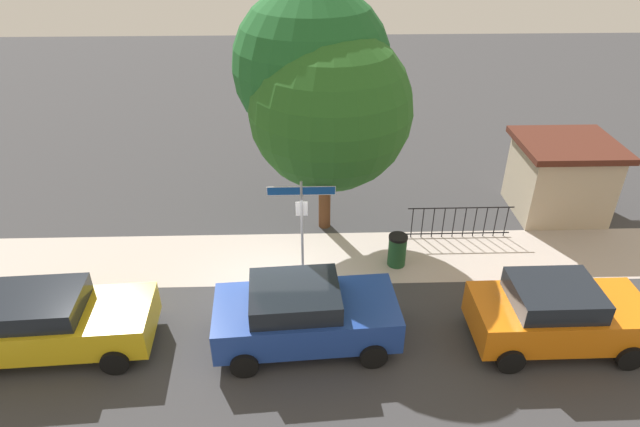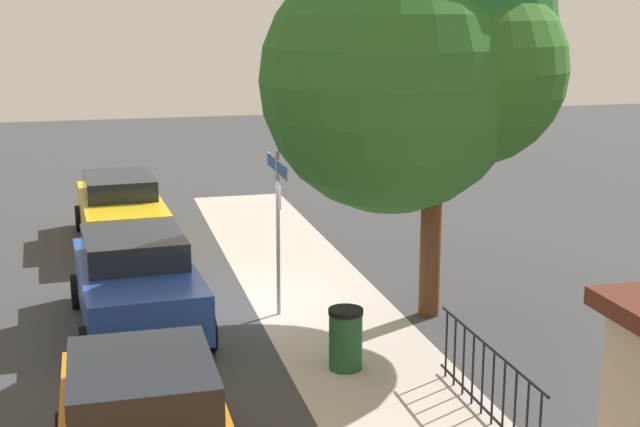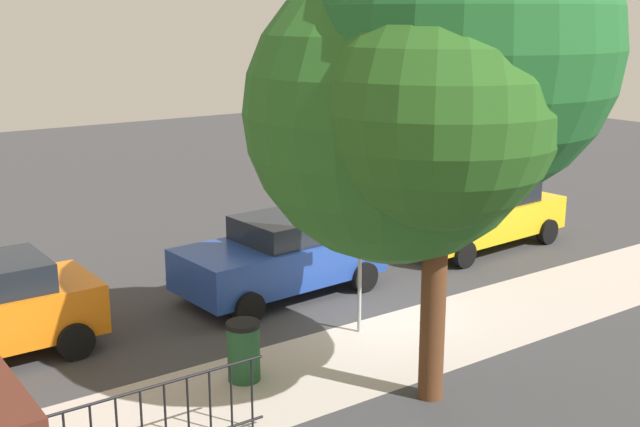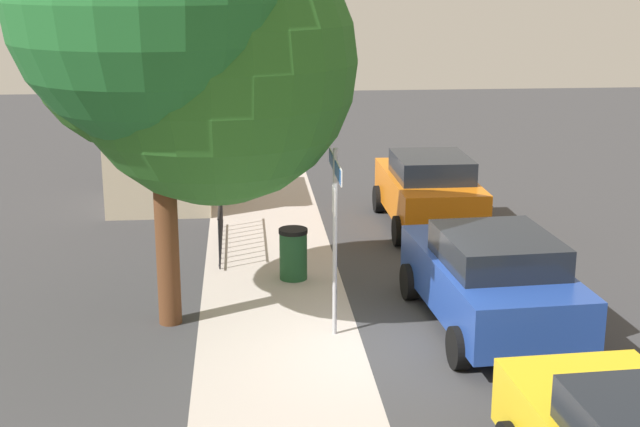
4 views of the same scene
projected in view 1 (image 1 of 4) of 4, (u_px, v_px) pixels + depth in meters
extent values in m
plane|color=#38383A|center=(282.00, 285.00, 14.97)|extent=(60.00, 60.00, 0.00)
cube|color=#B2A69E|center=(350.00, 257.00, 16.14)|extent=(24.00, 2.60, 0.00)
cylinder|color=#9EA0A5|center=(302.00, 231.00, 14.55)|extent=(0.07, 0.07, 3.04)
cube|color=#144799|center=(301.00, 191.00, 13.91)|extent=(1.75, 0.02, 0.22)
cube|color=white|center=(301.00, 191.00, 13.90)|extent=(1.78, 0.02, 0.25)
cube|color=silver|center=(302.00, 209.00, 14.21)|extent=(0.32, 0.02, 0.42)
cylinder|color=#55321C|center=(325.00, 183.00, 16.81)|extent=(0.38, 0.38, 3.17)
sphere|color=#2A5F1F|center=(340.00, 87.00, 15.70)|extent=(3.29, 3.29, 3.29)
sphere|color=#296222|center=(330.00, 109.00, 14.69)|extent=(4.51, 4.51, 4.51)
sphere|color=#1F5F29|center=(312.00, 66.00, 14.91)|extent=(4.42, 4.42, 4.42)
cube|color=gold|center=(51.00, 325.00, 12.57)|extent=(4.76, 2.08, 0.81)
cube|color=black|center=(31.00, 304.00, 12.22)|extent=(2.32, 1.72, 0.47)
cylinder|color=black|center=(132.00, 308.00, 13.67)|extent=(0.65, 0.26, 0.64)
cylinder|color=black|center=(115.00, 362.00, 12.13)|extent=(0.65, 0.26, 0.64)
cylinder|color=black|center=(2.00, 316.00, 13.43)|extent=(0.65, 0.26, 0.64)
cube|color=#203F97|center=(306.00, 317.00, 12.77)|extent=(4.42, 2.20, 0.84)
cube|color=black|center=(295.00, 296.00, 12.41)|extent=(2.17, 1.82, 0.49)
cylinder|color=black|center=(360.00, 301.00, 13.93)|extent=(0.65, 0.26, 0.64)
cylinder|color=black|center=(373.00, 355.00, 12.29)|extent=(0.65, 0.26, 0.64)
cylinder|color=black|center=(246.00, 308.00, 13.69)|extent=(0.65, 0.26, 0.64)
cylinder|color=black|center=(244.00, 365.00, 12.05)|extent=(0.65, 0.26, 0.64)
cube|color=orange|center=(558.00, 317.00, 12.75)|extent=(4.05, 1.83, 0.87)
cube|color=black|center=(554.00, 295.00, 12.39)|extent=(1.95, 1.60, 0.50)
cylinder|color=black|center=(592.00, 305.00, 13.79)|extent=(0.64, 0.22, 0.64)
cylinder|color=black|center=(630.00, 357.00, 12.24)|extent=(0.64, 0.22, 0.64)
cylinder|color=black|center=(486.00, 307.00, 13.70)|extent=(0.64, 0.22, 0.64)
cylinder|color=black|center=(510.00, 361.00, 12.15)|extent=(0.64, 0.22, 0.64)
cylinder|color=black|center=(461.00, 208.00, 16.54)|extent=(3.28, 0.04, 0.04)
cylinder|color=black|center=(457.00, 233.00, 17.02)|extent=(3.28, 0.04, 0.04)
cylinder|color=black|center=(412.00, 223.00, 16.77)|extent=(0.03, 0.03, 1.05)
cylinder|color=black|center=(422.00, 223.00, 16.78)|extent=(0.03, 0.03, 1.05)
cylinder|color=black|center=(433.00, 223.00, 16.79)|extent=(0.03, 0.03, 1.05)
cylinder|color=black|center=(443.00, 223.00, 16.80)|extent=(0.03, 0.03, 1.05)
cylinder|color=black|center=(454.00, 222.00, 16.81)|extent=(0.03, 0.03, 1.05)
cylinder|color=black|center=(464.00, 222.00, 16.82)|extent=(0.03, 0.03, 1.05)
cylinder|color=black|center=(475.00, 222.00, 16.82)|extent=(0.03, 0.03, 1.05)
cylinder|color=black|center=(485.00, 222.00, 16.83)|extent=(0.03, 0.03, 1.05)
cylinder|color=black|center=(496.00, 222.00, 16.84)|extent=(0.03, 0.03, 1.05)
cylinder|color=black|center=(506.00, 222.00, 16.85)|extent=(0.03, 0.03, 1.05)
cube|color=tan|center=(559.00, 180.00, 17.85)|extent=(2.75, 2.46, 2.36)
cube|color=#4C2319|center=(569.00, 144.00, 17.19)|extent=(3.11, 2.82, 0.20)
cylinder|color=#1E4C28|center=(397.00, 251.00, 15.60)|extent=(0.52, 0.52, 0.90)
cylinder|color=black|center=(398.00, 237.00, 15.34)|extent=(0.55, 0.55, 0.08)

